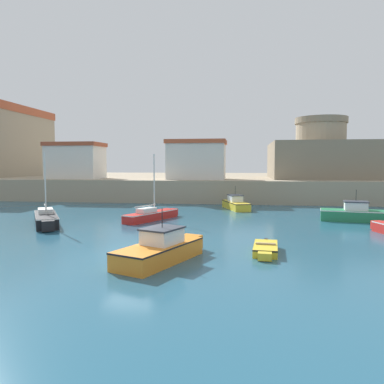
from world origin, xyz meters
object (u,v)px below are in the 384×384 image
(sailboat_red_5, at_px, (152,215))
(harbor_shed_far_end, at_px, (76,160))
(motorboat_orange_7, at_px, (162,249))
(motorboat_yellow_4, at_px, (235,204))
(fortress, at_px, (320,157))
(dinghy_yellow_2, at_px, (266,249))
(motorboat_green_6, at_px, (355,214))
(harbor_shed_near_wharf, at_px, (197,160))
(sailboat_black_1, at_px, (46,219))

(sailboat_red_5, relative_size, harbor_shed_far_end, 0.85)
(sailboat_red_5, distance_m, motorboat_orange_7, 12.96)
(motorboat_yellow_4, height_order, fortress, fortress)
(dinghy_yellow_2, xyz_separation_m, motorboat_yellow_4, (-1.85, 18.78, 0.29))
(dinghy_yellow_2, height_order, harbor_shed_far_end, harbor_shed_far_end)
(motorboat_orange_7, bearing_deg, motorboat_green_6, 48.09)
(motorboat_yellow_4, distance_m, harbor_shed_near_wharf, 11.11)
(motorboat_orange_7, xyz_separation_m, harbor_shed_far_end, (-17.96, 29.91, 4.44))
(motorboat_yellow_4, bearing_deg, fortress, 52.32)
(sailboat_red_5, xyz_separation_m, motorboat_orange_7, (3.54, -12.47, 0.14))
(sailboat_black_1, bearing_deg, sailboat_red_5, 26.16)
(fortress, bearing_deg, sailboat_red_5, -127.70)
(motorboat_yellow_4, height_order, harbor_shed_near_wharf, harbor_shed_near_wharf)
(sailboat_black_1, height_order, fortress, fortress)
(fortress, height_order, harbor_shed_near_wharf, fortress)
(sailboat_red_5, relative_size, harbor_shed_near_wharf, 0.81)
(sailboat_black_1, bearing_deg, motorboat_orange_7, -39.97)
(fortress, bearing_deg, sailboat_black_1, -133.28)
(sailboat_black_1, distance_m, harbor_shed_near_wharf, 23.04)
(sailboat_black_1, height_order, motorboat_orange_7, sailboat_black_1)
(dinghy_yellow_2, xyz_separation_m, fortress, (9.15, 33.02, 5.27))
(motorboat_green_6, relative_size, harbor_shed_far_end, 0.83)
(sailboat_red_5, xyz_separation_m, harbor_shed_near_wharf, (1.58, 17.31, 4.67))
(sailboat_red_5, distance_m, harbor_shed_far_end, 23.09)
(sailboat_black_1, bearing_deg, harbor_shed_far_end, 109.14)
(sailboat_red_5, height_order, fortress, fortress)
(motorboat_yellow_4, bearing_deg, sailboat_red_5, -127.74)
(motorboat_yellow_4, distance_m, sailboat_red_5, 10.76)
(sailboat_red_5, relative_size, motorboat_green_6, 1.03)
(dinghy_yellow_2, bearing_deg, sailboat_red_5, 129.40)
(motorboat_yellow_4, height_order, harbor_shed_far_end, harbor_shed_far_end)
(motorboat_yellow_4, bearing_deg, harbor_shed_far_end, 156.96)
(sailboat_black_1, xyz_separation_m, harbor_shed_near_wharf, (8.73, 20.82, 4.61))
(motorboat_yellow_4, bearing_deg, harbor_shed_near_wharf, 119.61)
(motorboat_orange_7, relative_size, harbor_shed_near_wharf, 0.80)
(motorboat_yellow_4, xyz_separation_m, motorboat_orange_7, (-3.05, -20.98, 0.05))
(dinghy_yellow_2, relative_size, motorboat_green_6, 0.60)
(motorboat_green_6, bearing_deg, motorboat_yellow_4, 144.00)
(harbor_shed_near_wharf, bearing_deg, dinghy_yellow_2, -76.05)
(motorboat_green_6, relative_size, fortress, 0.44)
(dinghy_yellow_2, xyz_separation_m, motorboat_orange_7, (-4.89, -2.20, 0.34))
(sailboat_black_1, distance_m, motorboat_orange_7, 13.95)
(motorboat_yellow_4, distance_m, motorboat_green_6, 11.81)
(dinghy_yellow_2, relative_size, harbor_shed_near_wharf, 0.47)
(fortress, height_order, harbor_shed_far_end, fortress)
(fortress, distance_m, harbor_shed_near_wharf, 16.90)
(sailboat_red_5, bearing_deg, harbor_shed_far_end, 129.58)
(sailboat_black_1, xyz_separation_m, fortress, (24.73, 26.26, 5.01))
(sailboat_black_1, relative_size, dinghy_yellow_2, 1.70)
(motorboat_yellow_4, relative_size, harbor_shed_near_wharf, 0.76)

